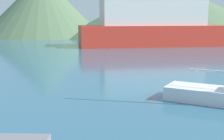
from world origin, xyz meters
TOP-DOWN VIEW (x-y plane):
  - ferry_distant at (2.93, 44.52)m, footprint 23.28×12.06m
  - hill_west at (-21.66, 68.49)m, footprint 28.51×28.51m
  - hill_central at (7.76, 70.98)m, footprint 49.87×49.87m

SIDE VIEW (x-z plane):
  - ferry_distant at x=2.93m, z-range -1.25..7.78m
  - hill_central at x=7.76m, z-range 0.00..12.66m
  - hill_west at x=-21.66m, z-range 0.00..14.03m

